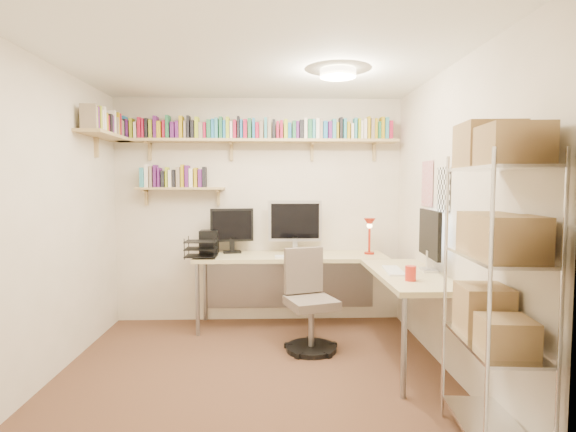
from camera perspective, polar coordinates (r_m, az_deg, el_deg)
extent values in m
plane|color=#47341E|center=(3.89, -4.35, -19.34)|extent=(3.20, 3.20, 0.00)
cube|color=beige|center=(5.08, -3.74, 0.71)|extent=(3.20, 0.04, 2.50)
cube|color=beige|center=(3.99, -28.07, -0.67)|extent=(0.04, 3.00, 2.50)
cube|color=beige|center=(3.86, 19.98, -0.57)|extent=(0.04, 3.00, 2.50)
cube|color=beige|center=(2.10, -6.20, -4.04)|extent=(3.20, 0.04, 2.50)
cube|color=white|center=(3.70, -4.57, 18.99)|extent=(3.20, 3.00, 0.04)
cube|color=silver|center=(4.36, 17.25, 3.93)|extent=(0.01, 0.30, 0.42)
cube|color=white|center=(3.99, 19.13, 3.18)|extent=(0.01, 0.28, 0.38)
cylinder|color=#FFEAC6|center=(3.92, 6.36, 17.53)|extent=(0.30, 0.30, 0.06)
cube|color=tan|center=(4.97, -3.82, 9.52)|extent=(3.05, 0.25, 0.03)
cube|color=tan|center=(4.83, -22.01, 9.40)|extent=(0.25, 1.00, 0.03)
cube|color=tan|center=(5.07, -13.44, 3.43)|extent=(0.95, 0.20, 0.02)
cube|color=tan|center=(5.21, -17.25, 8.33)|extent=(0.03, 0.20, 0.20)
cube|color=tan|center=(5.05, -7.24, 8.61)|extent=(0.03, 0.20, 0.20)
cube|color=tan|center=(5.05, 3.11, 8.64)|extent=(0.03, 0.20, 0.20)
cube|color=tan|center=(5.16, 10.96, 8.48)|extent=(0.03, 0.20, 0.20)
cube|color=gold|center=(5.24, -20.37, 10.51)|extent=(0.02, 0.12, 0.25)
cube|color=#216FAC|center=(5.23, -20.03, 10.49)|extent=(0.03, 0.14, 0.24)
cube|color=#5A1C6B|center=(5.22, -19.60, 10.27)|extent=(0.02, 0.14, 0.19)
cube|color=#9FB622|center=(5.21, -19.20, 10.41)|extent=(0.03, 0.12, 0.21)
cube|color=white|center=(5.19, -18.71, 10.21)|extent=(0.03, 0.13, 0.17)
cube|color=#AF173A|center=(5.18, -18.22, 10.51)|extent=(0.03, 0.15, 0.22)
cube|color=#AF173A|center=(5.17, -17.81, 10.47)|extent=(0.02, 0.14, 0.21)
cube|color=black|center=(5.16, -17.43, 10.51)|extent=(0.03, 0.13, 0.22)
cube|color=#9FB622|center=(5.15, -16.94, 10.45)|extent=(0.04, 0.11, 0.20)
cube|color=#5A1C6B|center=(5.14, -16.42, 10.70)|extent=(0.03, 0.14, 0.24)
cube|color=gold|center=(5.13, -15.96, 10.41)|extent=(0.04, 0.14, 0.18)
cube|color=#AF173A|center=(5.12, -15.41, 10.50)|extent=(0.03, 0.11, 0.19)
cube|color=#257045|center=(5.11, -14.97, 10.81)|extent=(0.03, 0.14, 0.25)
cube|color=#5A1C6B|center=(5.09, -14.39, 10.45)|extent=(0.04, 0.13, 0.18)
cube|color=#5A1C6B|center=(5.09, -13.82, 10.53)|extent=(0.04, 0.14, 0.19)
cube|color=gold|center=(5.08, -13.36, 10.85)|extent=(0.04, 0.12, 0.24)
cube|color=gray|center=(5.07, -12.86, 10.56)|extent=(0.02, 0.14, 0.19)
cube|color=black|center=(5.07, -12.49, 10.90)|extent=(0.03, 0.13, 0.25)
cube|color=black|center=(5.06, -11.98, 10.64)|extent=(0.03, 0.12, 0.20)
cube|color=#9FB622|center=(5.05, -11.46, 10.87)|extent=(0.04, 0.12, 0.23)
cube|color=gray|center=(5.04, -10.95, 10.57)|extent=(0.04, 0.12, 0.18)
cube|color=#AF173A|center=(5.03, -10.48, 10.57)|extent=(0.03, 0.13, 0.18)
cube|color=#257045|center=(5.03, -9.96, 10.75)|extent=(0.04, 0.14, 0.20)
cube|color=#216FAC|center=(5.02, -9.47, 10.80)|extent=(0.03, 0.15, 0.21)
cube|color=teal|center=(5.02, -9.03, 10.88)|extent=(0.03, 0.15, 0.22)
cube|color=#257045|center=(5.01, -8.49, 10.97)|extent=(0.03, 0.13, 0.24)
cube|color=#216FAC|center=(5.01, -8.03, 10.75)|extent=(0.03, 0.14, 0.20)
cube|color=#9FB622|center=(5.01, -7.63, 10.97)|extent=(0.03, 0.15, 0.23)
cube|color=white|center=(5.00, -7.18, 10.70)|extent=(0.03, 0.15, 0.18)
cube|color=#AF173A|center=(5.00, -6.75, 10.81)|extent=(0.03, 0.13, 0.20)
cube|color=black|center=(5.00, -6.31, 11.05)|extent=(0.03, 0.11, 0.24)
cube|color=#216FAC|center=(4.99, -5.92, 10.86)|extent=(0.02, 0.11, 0.21)
cube|color=#AF173A|center=(4.99, -5.44, 10.88)|extent=(0.04, 0.11, 0.21)
cube|color=#257045|center=(4.99, -4.88, 10.95)|extent=(0.04, 0.11, 0.22)
cube|color=#216FAC|center=(4.99, -4.36, 10.94)|extent=(0.03, 0.15, 0.22)
cube|color=#AF173A|center=(4.98, -3.93, 10.70)|extent=(0.03, 0.15, 0.18)
cube|color=gray|center=(4.98, -3.39, 10.77)|extent=(0.04, 0.12, 0.19)
cube|color=teal|center=(4.98, -2.85, 11.00)|extent=(0.03, 0.14, 0.23)
cube|color=gray|center=(4.98, -2.37, 11.05)|extent=(0.04, 0.11, 0.24)
cube|color=black|center=(4.98, -1.82, 10.91)|extent=(0.03, 0.12, 0.21)
cube|color=#AF173A|center=(4.98, -1.33, 10.80)|extent=(0.03, 0.13, 0.19)
cube|color=#AF173A|center=(4.98, -0.84, 10.86)|extent=(0.03, 0.11, 0.20)
cube|color=#9FB622|center=(4.99, -0.29, 10.92)|extent=(0.04, 0.11, 0.21)
cube|color=#216FAC|center=(4.98, 0.19, 10.71)|extent=(0.03, 0.11, 0.18)
cube|color=#257045|center=(4.99, 0.77, 10.82)|extent=(0.04, 0.13, 0.20)
cube|color=#5A1C6B|center=(4.99, 1.20, 10.80)|extent=(0.03, 0.12, 0.19)
cube|color=black|center=(4.99, 1.72, 10.87)|extent=(0.04, 0.13, 0.21)
cube|color=white|center=(5.00, 2.23, 10.98)|extent=(0.03, 0.12, 0.23)
cube|color=#257045|center=(5.00, 2.78, 10.92)|extent=(0.04, 0.12, 0.22)
cube|color=teal|center=(5.00, 3.27, 10.90)|extent=(0.03, 0.13, 0.22)
cube|color=white|center=(5.01, 3.74, 10.93)|extent=(0.04, 0.14, 0.22)
cube|color=gray|center=(5.01, 4.18, 10.90)|extent=(0.03, 0.15, 0.22)
cube|color=#216FAC|center=(5.02, 4.70, 10.76)|extent=(0.04, 0.14, 0.20)
cube|color=#5A1C6B|center=(5.02, 5.31, 10.72)|extent=(0.04, 0.15, 0.19)
cube|color=teal|center=(5.03, 5.81, 10.85)|extent=(0.04, 0.15, 0.22)
cube|color=gold|center=(5.03, 6.25, 10.65)|extent=(0.03, 0.11, 0.18)
cube|color=black|center=(5.04, 6.67, 10.94)|extent=(0.03, 0.15, 0.23)
cube|color=teal|center=(5.05, 7.18, 10.87)|extent=(0.03, 0.12, 0.22)
cube|color=gold|center=(5.05, 7.60, 10.65)|extent=(0.03, 0.14, 0.19)
cube|color=white|center=(5.06, 8.10, 10.54)|extent=(0.03, 0.12, 0.17)
cube|color=teal|center=(5.07, 8.51, 10.86)|extent=(0.03, 0.13, 0.23)
cube|color=#9FB622|center=(5.07, 8.96, 10.81)|extent=(0.03, 0.12, 0.22)
cube|color=white|center=(5.08, 9.29, 10.67)|extent=(0.02, 0.12, 0.20)
cube|color=white|center=(5.09, 9.69, 10.78)|extent=(0.03, 0.13, 0.22)
cube|color=gold|center=(5.09, 10.13, 10.89)|extent=(0.03, 0.12, 0.24)
cube|color=gray|center=(5.10, 10.61, 10.78)|extent=(0.04, 0.13, 0.23)
cube|color=gold|center=(5.11, 11.01, 10.74)|extent=(0.03, 0.13, 0.22)
cube|color=#257045|center=(5.12, 11.41, 10.53)|extent=(0.03, 0.14, 0.19)
cube|color=gold|center=(5.13, 11.82, 10.80)|extent=(0.04, 0.13, 0.24)
cube|color=teal|center=(5.14, 12.34, 10.76)|extent=(0.04, 0.12, 0.24)
cube|color=#AF173A|center=(5.15, 12.79, 10.53)|extent=(0.04, 0.15, 0.20)
cube|color=gray|center=(4.44, -24.01, 11.50)|extent=(0.15, 0.03, 0.22)
cube|color=#9FB622|center=(4.48, -23.80, 11.30)|extent=(0.12, 0.03, 0.20)
cube|color=#5A1C6B|center=(4.52, -23.58, 11.30)|extent=(0.12, 0.04, 0.21)
cube|color=#9FB622|center=(4.57, -23.32, 11.31)|extent=(0.12, 0.04, 0.23)
cube|color=white|center=(4.62, -23.08, 11.08)|extent=(0.12, 0.04, 0.20)
cube|color=white|center=(4.67, -22.87, 11.22)|extent=(0.12, 0.04, 0.24)
cube|color=gold|center=(4.71, -22.63, 10.88)|extent=(0.12, 0.04, 0.19)
cube|color=#AF173A|center=(4.75, -22.44, 10.70)|extent=(0.12, 0.03, 0.17)
cube|color=black|center=(4.80, -22.24, 10.76)|extent=(0.14, 0.04, 0.19)
cube|color=#5A1C6B|center=(4.84, -22.03, 10.67)|extent=(0.13, 0.03, 0.19)
cube|color=white|center=(4.89, -21.87, 10.93)|extent=(0.15, 0.04, 0.24)
cube|color=gold|center=(4.92, -21.70, 10.72)|extent=(0.11, 0.03, 0.21)
cube|color=gray|center=(4.97, -21.50, 10.51)|extent=(0.14, 0.04, 0.19)
cube|color=gold|center=(5.01, -21.35, 10.78)|extent=(0.13, 0.03, 0.24)
cube|color=#AF173A|center=(5.05, -21.18, 10.70)|extent=(0.14, 0.03, 0.24)
cube|color=gray|center=(5.09, -21.01, 10.34)|extent=(0.13, 0.04, 0.18)
cube|color=gray|center=(5.13, -20.86, 10.25)|extent=(0.13, 0.02, 0.17)
cube|color=black|center=(5.17, -20.71, 10.35)|extent=(0.13, 0.03, 0.20)
cube|color=teal|center=(5.20, -20.58, 10.17)|extent=(0.13, 0.02, 0.17)
cube|color=#AF173A|center=(5.24, -20.46, 10.32)|extent=(0.13, 0.04, 0.21)
cube|color=teal|center=(5.17, -17.92, 4.67)|extent=(0.04, 0.15, 0.21)
cube|color=white|center=(5.16, -17.42, 4.87)|extent=(0.04, 0.12, 0.25)
cube|color=gray|center=(5.14, -16.90, 4.79)|extent=(0.03, 0.14, 0.23)
cube|color=#5A1C6B|center=(5.13, -16.43, 4.87)|extent=(0.03, 0.12, 0.24)
cube|color=#5A1C6B|center=(5.12, -15.97, 4.71)|extent=(0.02, 0.14, 0.21)
cube|color=black|center=(5.11, -15.51, 4.52)|extent=(0.04, 0.13, 0.18)
cube|color=#9FB622|center=(5.10, -15.08, 4.77)|extent=(0.02, 0.13, 0.22)
cube|color=white|center=(5.09, -14.65, 4.60)|extent=(0.04, 0.13, 0.19)
cube|color=black|center=(5.09, -14.18, 4.63)|extent=(0.03, 0.15, 0.19)
cube|color=gray|center=(5.08, -13.68, 4.80)|extent=(0.04, 0.15, 0.22)
cube|color=gold|center=(5.07, -13.18, 4.97)|extent=(0.04, 0.11, 0.25)
cube|color=#5A1C6B|center=(5.06, -12.64, 4.93)|extent=(0.04, 0.14, 0.24)
cube|color=white|center=(5.05, -12.12, 4.74)|extent=(0.04, 0.14, 0.20)
cube|color=gold|center=(5.04, -11.57, 4.80)|extent=(0.03, 0.14, 0.21)
cube|color=#5A1C6B|center=(5.03, -11.04, 4.72)|extent=(0.04, 0.13, 0.20)
cube|color=black|center=(5.03, -10.54, 4.88)|extent=(0.04, 0.12, 0.22)
cube|color=beige|center=(4.86, 0.34, -5.15)|extent=(2.03, 0.64, 0.04)
cube|color=beige|center=(4.02, 15.67, -7.23)|extent=(0.64, 1.39, 0.04)
cylinder|color=gray|center=(4.74, -11.41, -10.36)|extent=(0.04, 0.04, 0.75)
cylinder|color=gray|center=(5.25, -10.45, -8.92)|extent=(0.04, 0.04, 0.75)
cylinder|color=gray|center=(5.40, 14.09, -8.61)|extent=(0.04, 0.04, 0.75)
cylinder|color=gray|center=(3.46, 14.51, -15.87)|extent=(0.04, 0.04, 0.75)
cylinder|color=gray|center=(3.64, 22.87, -15.04)|extent=(0.04, 0.04, 0.75)
cube|color=gray|center=(5.19, 0.21, -8.38)|extent=(1.92, 0.02, 0.59)
cube|color=silver|center=(4.94, 0.90, -0.63)|extent=(0.59, 0.03, 0.45)
cube|color=black|center=(4.92, 0.91, -0.65)|extent=(0.53, 0.00, 0.39)
cube|color=black|center=(4.96, -7.13, -1.14)|extent=(0.47, 0.03, 0.36)
cube|color=black|center=(4.07, 17.55, -2.13)|extent=(0.03, 0.62, 0.41)
cube|color=white|center=(4.06, 17.26, -2.13)|extent=(0.00, 0.56, 0.35)
cube|color=white|center=(4.67, 1.09, -5.17)|extent=(0.45, 0.14, 0.02)
cube|color=white|center=(4.02, 13.26, -6.77)|extent=(0.14, 0.43, 0.02)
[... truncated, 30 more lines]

